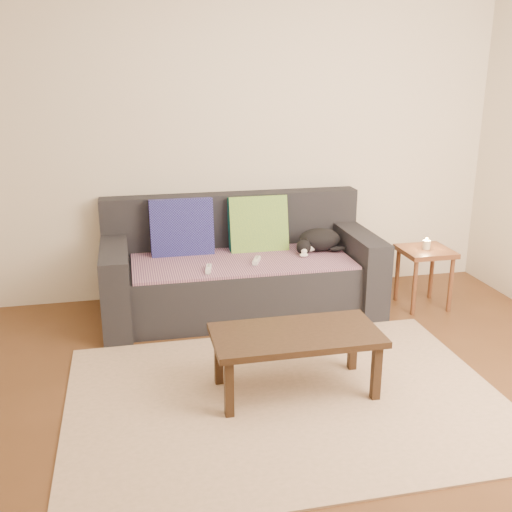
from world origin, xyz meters
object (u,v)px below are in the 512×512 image
Objects in this scene: cat at (318,240)px; wii_remote_b at (257,260)px; wii_remote_a at (209,269)px; coffee_table at (296,340)px; side_table at (425,259)px; sofa at (240,272)px.

wii_remote_b is (-0.55, -0.19, -0.07)m from cat.
cat is 0.98m from wii_remote_a.
wii_remote_a is 0.15× the size of coffee_table.
cat reaches higher than side_table.
coffee_table is (-0.57, -1.35, -0.19)m from cat.
cat is at bearing -59.90° from wii_remote_a.
wii_remote_a is 0.31× the size of side_table.
wii_remote_b is 1.16m from coffee_table.
wii_remote_b is at bearing -63.30° from sofa.
wii_remote_a is 1.11m from coffee_table.
cat is 2.75× the size of wii_remote_b.
wii_remote_b is (0.09, -0.19, 0.15)m from sofa.
wii_remote_a is 0.40m from wii_remote_b.
wii_remote_a is 1.00× the size of wii_remote_b.
side_table is (1.45, -0.26, 0.09)m from sofa.
coffee_table is (-0.02, -1.16, -0.12)m from wii_remote_b.
sofa is 14.00× the size of wii_remote_a.
sofa reaches higher than cat.
cat is 0.58m from wii_remote_b.
cat is 0.86m from side_table.
wii_remote_a is (-0.29, -0.31, 0.15)m from sofa.
wii_remote_b is 0.15× the size of coffee_table.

